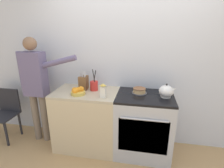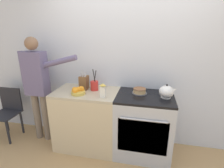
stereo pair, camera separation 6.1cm
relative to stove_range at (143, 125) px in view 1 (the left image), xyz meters
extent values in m
plane|color=tan|center=(-0.23, -0.31, -0.46)|extent=(16.00, 16.00, 0.00)
cube|color=silver|center=(-0.23, 0.33, 0.84)|extent=(8.00, 0.04, 2.60)
cube|color=beige|center=(-0.86, 0.00, -0.02)|extent=(0.93, 0.62, 0.88)
cube|color=#BCAD8E|center=(-0.86, 0.00, 0.44)|extent=(0.93, 0.62, 0.03)
cube|color=#B7BABF|center=(0.00, 0.00, -0.02)|extent=(0.79, 0.62, 0.89)
cube|color=black|center=(0.00, -0.30, 0.01)|extent=(0.65, 0.01, 0.49)
cylinder|color=#B7BABF|center=(0.00, -0.33, 0.27)|extent=(0.59, 0.02, 0.02)
cube|color=black|center=(0.00, 0.00, 0.44)|extent=(0.79, 0.62, 0.03)
cylinder|color=#4C4C51|center=(-0.08, 0.08, 0.46)|extent=(0.22, 0.22, 0.01)
cylinder|color=tan|center=(-0.08, 0.08, 0.48)|extent=(0.17, 0.17, 0.03)
cylinder|color=tan|center=(-0.08, 0.08, 0.51)|extent=(0.17, 0.17, 0.03)
cylinder|color=brown|center=(-0.08, 0.08, 0.53)|extent=(0.18, 0.18, 0.01)
cylinder|color=white|center=(0.27, 0.01, 0.46)|extent=(0.14, 0.14, 0.01)
ellipsoid|color=white|center=(0.27, 0.01, 0.54)|extent=(0.19, 0.19, 0.16)
cone|color=white|center=(0.36, 0.01, 0.57)|extent=(0.10, 0.04, 0.08)
sphere|color=black|center=(0.27, 0.01, 0.63)|extent=(0.02, 0.02, 0.02)
cube|color=brown|center=(-0.92, 0.10, 0.56)|extent=(0.12, 0.15, 0.20)
cylinder|color=#B2B2B7|center=(-0.96, 0.06, 0.70)|extent=(0.01, 0.03, 0.07)
cylinder|color=#B2B2B7|center=(-0.92, 0.06, 0.70)|extent=(0.01, 0.04, 0.09)
cylinder|color=#B2B2B7|center=(-0.89, 0.06, 0.70)|extent=(0.01, 0.04, 0.08)
cylinder|color=#B2B2B7|center=(-0.96, 0.09, 0.70)|extent=(0.01, 0.04, 0.09)
cylinder|color=#B2B2B7|center=(-0.92, 0.09, 0.71)|extent=(0.01, 0.04, 0.09)
cylinder|color=#B2B2B7|center=(-0.89, 0.09, 0.70)|extent=(0.01, 0.03, 0.07)
cylinder|color=#B2B2B7|center=(-0.96, 0.13, 0.69)|extent=(0.01, 0.03, 0.07)
cylinder|color=red|center=(-0.75, 0.08, 0.53)|extent=(0.12, 0.12, 0.14)
cylinder|color=black|center=(-0.74, 0.06, 0.65)|extent=(0.05, 0.03, 0.28)
cylinder|color=black|center=(-0.75, 0.10, 0.63)|extent=(0.06, 0.01, 0.25)
cylinder|color=gold|center=(-0.93, -0.13, 0.48)|extent=(0.20, 0.20, 0.05)
sphere|color=orange|center=(-0.95, -0.15, 0.53)|extent=(0.08, 0.08, 0.08)
sphere|color=orange|center=(-0.89, -0.09, 0.53)|extent=(0.08, 0.08, 0.08)
sphere|color=orange|center=(-0.93, -0.12, 0.53)|extent=(0.08, 0.08, 0.08)
sphere|color=orange|center=(-0.95, -0.18, 0.52)|extent=(0.07, 0.07, 0.07)
sphere|color=orange|center=(-0.97, -0.14, 0.53)|extent=(0.08, 0.08, 0.08)
cube|color=white|center=(-0.55, -0.17, 0.54)|extent=(0.07, 0.07, 0.15)
pyramid|color=#E0BC4C|center=(-0.55, -0.17, 0.64)|extent=(0.07, 0.07, 0.03)
cylinder|color=#7A6B5B|center=(-1.75, 0.01, -0.05)|extent=(0.11, 0.11, 0.81)
cylinder|color=#7A6B5B|center=(-1.59, 0.01, -0.05)|extent=(0.11, 0.11, 0.81)
cube|color=slate|center=(-1.67, 0.01, 0.68)|extent=(0.34, 0.20, 0.67)
cylinder|color=slate|center=(-1.88, 0.01, 0.73)|extent=(0.08, 0.08, 0.57)
cylinder|color=slate|center=(-1.26, 0.01, 0.88)|extent=(0.57, 0.08, 0.22)
sphere|color=#846047|center=(-1.67, 0.01, 1.13)|extent=(0.19, 0.19, 0.19)
cylinder|color=#232328|center=(-2.11, -0.27, -0.25)|extent=(0.04, 0.04, 0.42)
cylinder|color=#232328|center=(-2.43, 0.05, -0.25)|extent=(0.04, 0.04, 0.42)
cylinder|color=#232328|center=(-2.11, 0.05, -0.25)|extent=(0.04, 0.04, 0.42)
cube|color=#232328|center=(-2.27, -0.11, -0.03)|extent=(0.40, 0.40, 0.02)
cube|color=#232328|center=(-2.27, 0.08, 0.18)|extent=(0.40, 0.03, 0.40)
camera|label=1|loc=(-0.03, -2.29, 1.36)|focal=28.00mm
camera|label=2|loc=(0.03, -2.27, 1.36)|focal=28.00mm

